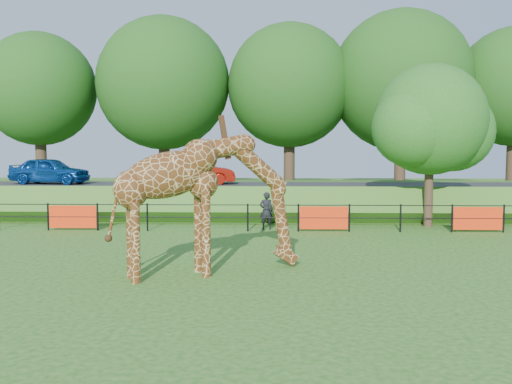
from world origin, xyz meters
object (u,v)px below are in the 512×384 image
giraffe (208,204)px  car_red (198,172)px  visitor (266,211)px  car_blue (50,171)px

giraffe → car_red: bearing=74.5°
giraffe → visitor: size_ratio=3.42×
car_red → visitor: car_red is taller
giraffe → car_red: (-2.15, 14.01, 0.19)m
giraffe → visitor: giraffe is taller
car_red → visitor: bearing=-157.1°
car_blue → car_red: (7.63, -0.03, -0.06)m
giraffe → visitor: bearing=55.7°
giraffe → car_blue: 17.11m
giraffe → car_blue: giraffe is taller
car_blue → car_red: car_blue is taller
car_blue → visitor: size_ratio=2.64×
car_blue → car_red: size_ratio=1.06×
car_blue → car_red: 7.63m
car_blue → car_red: bearing=-82.8°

